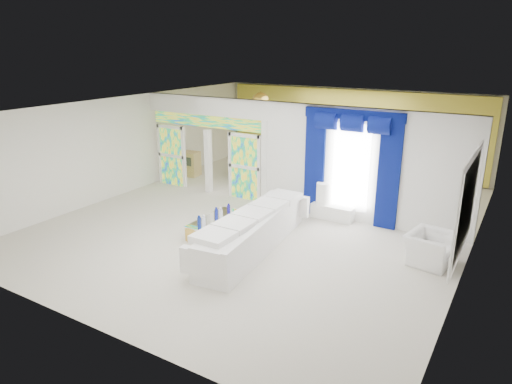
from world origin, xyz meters
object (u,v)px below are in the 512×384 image
Objects in this scene: coffee_table at (214,225)px; console_table at (333,212)px; armchair at (430,248)px; grand_piano at (269,162)px; white_sofa at (254,233)px.

console_table reaches higher than coffee_table.
grand_piano reaches higher than armchair.
grand_piano is (-6.43, 4.29, 0.17)m from armchair.
grand_piano is at bearing 105.35° from coffee_table.
console_table is (2.18, 2.40, 0.01)m from coffee_table.
coffee_table is 3.25m from console_table.
white_sofa reaches higher than console_table.
coffee_table is 1.61× the size of armchair.
coffee_table is at bearing -132.25° from console_table.
coffee_table is at bearing 111.99° from armchair.
console_table is 1.13× the size of armchair.
console_table is (0.83, 2.70, -0.20)m from white_sofa.
grand_piano reaches higher than white_sofa.
armchair is 0.52× the size of grand_piano.
grand_piano is at bearing 141.25° from console_table.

